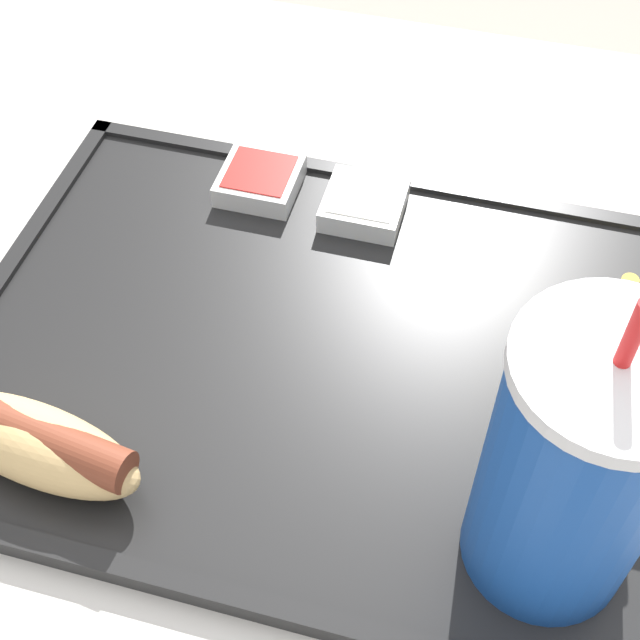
# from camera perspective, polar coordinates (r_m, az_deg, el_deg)

# --- Properties ---
(dining_table) EXTENTS (1.18, 0.83, 0.73)m
(dining_table) POSITION_cam_1_polar(r_m,az_deg,el_deg) (0.88, 2.36, -18.61)
(dining_table) COLOR beige
(dining_table) RESTS_ON ground_plane
(food_tray) EXTENTS (0.46, 0.34, 0.01)m
(food_tray) POSITION_cam_1_polar(r_m,az_deg,el_deg) (0.56, 0.00, -2.24)
(food_tray) COLOR black
(food_tray) RESTS_ON dining_table
(paper_napkin) EXTENTS (0.14, 0.12, 0.00)m
(paper_napkin) POSITION_cam_1_polar(r_m,az_deg,el_deg) (0.57, 19.00, -4.87)
(paper_napkin) COLOR white
(paper_napkin) RESTS_ON food_tray
(soda_cup) EXTENTS (0.09, 0.09, 0.20)m
(soda_cup) POSITION_cam_1_polar(r_m,az_deg,el_deg) (0.43, 16.00, -9.16)
(soda_cup) COLOR #194CA5
(soda_cup) RESTS_ON food_tray
(hot_dog_far) EXTENTS (0.14, 0.06, 0.04)m
(hot_dog_far) POSITION_cam_1_polar(r_m,az_deg,el_deg) (0.52, -17.79, -7.45)
(hot_dog_far) COLOR #DBB270
(hot_dog_far) RESTS_ON food_tray
(fries_carton) EXTENTS (0.08, 0.06, 0.11)m
(fries_carton) POSITION_cam_1_polar(r_m,az_deg,el_deg) (0.53, 18.47, -3.33)
(fries_carton) COLOR gold
(fries_carton) RESTS_ON food_tray
(sauce_cup_mayo) EXTENTS (0.06, 0.06, 0.02)m
(sauce_cup_mayo) POSITION_cam_1_polar(r_m,az_deg,el_deg) (0.64, 2.85, 7.45)
(sauce_cup_mayo) COLOR silver
(sauce_cup_mayo) RESTS_ON food_tray
(sauce_cup_ketchup) EXTENTS (0.06, 0.06, 0.02)m
(sauce_cup_ketchup) POSITION_cam_1_polar(r_m,az_deg,el_deg) (0.66, -3.87, 8.96)
(sauce_cup_ketchup) COLOR silver
(sauce_cup_ketchup) RESTS_ON food_tray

